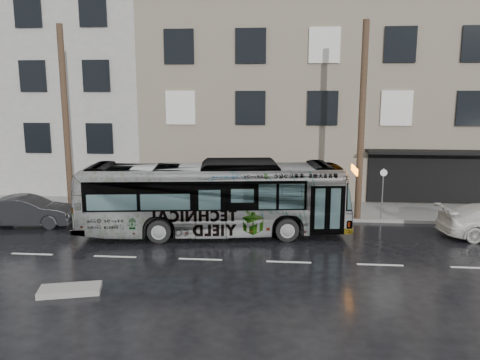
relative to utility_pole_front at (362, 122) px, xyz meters
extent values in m
plane|color=black|center=(-6.50, -3.30, -4.65)|extent=(120.00, 120.00, 0.00)
cube|color=gray|center=(-6.50, 1.60, -4.58)|extent=(90.00, 3.60, 0.15)
cube|color=gray|center=(-1.50, 9.40, 0.85)|extent=(20.00, 12.00, 11.00)
cylinder|color=brown|center=(0.00, 0.00, 0.00)|extent=(0.30, 0.30, 9.00)
cylinder|color=brown|center=(-14.00, 0.00, 0.00)|extent=(0.30, 0.30, 9.00)
cylinder|color=slate|center=(1.10, 0.00, -3.30)|extent=(0.06, 0.06, 2.40)
imported|color=#B2B2B2|center=(-6.46, -2.63, -3.07)|extent=(11.59, 4.09, 3.16)
imported|color=black|center=(-15.09, -2.13, -3.96)|extent=(4.34, 1.99, 1.38)
cube|color=#A9A6A0|center=(-9.93, -9.03, -4.56)|extent=(1.95, 1.25, 0.18)
camera|label=1|loc=(-3.63, -21.81, 1.27)|focal=35.00mm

